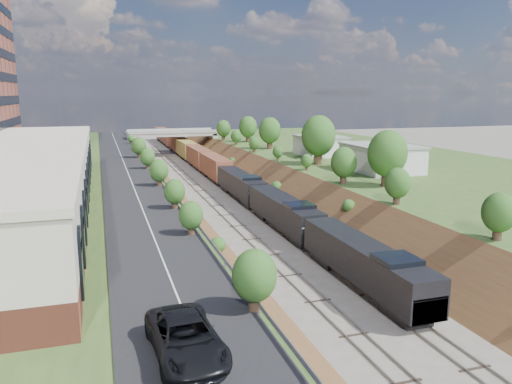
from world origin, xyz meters
name	(u,v)px	position (x,y,z in m)	size (l,w,h in m)	color
platform_left	(4,198)	(-33.00, 60.00, 2.50)	(44.00, 180.00, 5.00)	#335523
platform_right	(402,176)	(33.00, 60.00, 2.50)	(44.00, 180.00, 5.00)	#335523
embankment_left	(160,205)	(-11.00, 60.00, 0.00)	(7.07, 180.00, 7.07)	brown
embankment_right	(290,196)	(11.00, 60.00, 0.00)	(7.07, 180.00, 7.07)	brown
rail_left_track	(212,201)	(-2.60, 60.00, 0.09)	(1.58, 180.00, 0.18)	gray
rail_right_track	(242,199)	(2.60, 60.00, 0.09)	(1.58, 180.00, 0.18)	gray
road	(129,175)	(-15.50, 60.00, 5.05)	(8.00, 180.00, 0.10)	black
guardrail	(156,171)	(-11.40, 59.80, 5.55)	(0.10, 171.00, 0.70)	#99999E
commercial_building	(15,180)	(-28.00, 38.00, 8.51)	(14.30, 62.30, 7.00)	brown
overpass	(172,138)	(0.00, 122.00, 4.92)	(24.50, 8.30, 7.40)	gray
white_building_near	(381,159)	(23.50, 52.00, 7.00)	(9.00, 12.00, 4.00)	silver
white_building_far	(320,146)	(23.00, 74.00, 6.80)	(8.00, 10.00, 3.60)	silver
tree_right_large	(387,154)	(17.00, 40.00, 9.38)	(5.25, 5.25, 7.61)	#473323
tree_left_crest	(206,225)	(-11.80, 20.00, 7.04)	(2.45, 2.45, 3.55)	#473323
freight_train	(200,157)	(2.60, 95.60, 2.73)	(3.24, 164.66, 4.79)	black
suv	(186,338)	(-16.17, 4.00, 6.02)	(3.05, 6.63, 1.84)	black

